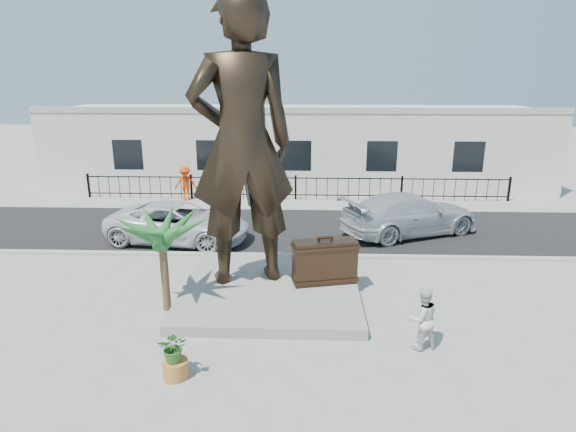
% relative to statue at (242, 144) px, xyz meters
% --- Properties ---
extents(ground, '(100.00, 100.00, 0.00)m').
position_rel_statue_xyz_m(ground, '(1.31, -1.96, -4.45)').
color(ground, '#9E9991').
rests_on(ground, ground).
extents(street, '(40.00, 7.00, 0.01)m').
position_rel_statue_xyz_m(street, '(1.31, 6.04, -4.45)').
color(street, black).
rests_on(street, ground).
extents(curb, '(40.00, 0.25, 0.12)m').
position_rel_statue_xyz_m(curb, '(1.31, 2.54, -4.39)').
color(curb, '#A5A399').
rests_on(curb, ground).
extents(far_sidewalk, '(40.00, 2.50, 0.02)m').
position_rel_statue_xyz_m(far_sidewalk, '(1.31, 10.04, -4.44)').
color(far_sidewalk, '#9E9991').
rests_on(far_sidewalk, ground).
extents(plinth, '(5.20, 5.20, 0.30)m').
position_rel_statue_xyz_m(plinth, '(0.81, -0.46, -4.30)').
color(plinth, gray).
rests_on(plinth, ground).
extents(fence, '(22.00, 0.10, 1.20)m').
position_rel_statue_xyz_m(fence, '(1.31, 10.84, -3.85)').
color(fence, black).
rests_on(fence, ground).
extents(building, '(28.00, 7.00, 4.40)m').
position_rel_statue_xyz_m(building, '(1.31, 15.04, -2.25)').
color(building, silver).
rests_on(building, ground).
extents(statue, '(3.46, 2.75, 8.30)m').
position_rel_statue_xyz_m(statue, '(0.00, 0.00, 0.00)').
color(statue, black).
rests_on(statue, plinth).
extents(suitcase, '(1.98, 1.01, 1.33)m').
position_rel_statue_xyz_m(suitcase, '(2.42, -0.24, -3.49)').
color(suitcase, '#302014').
rests_on(suitcase, plinth).
extents(tourist, '(0.91, 0.80, 1.58)m').
position_rel_statue_xyz_m(tourist, '(4.63, -3.30, -3.66)').
color(tourist, silver).
rests_on(tourist, ground).
extents(car_white, '(5.79, 3.27, 1.53)m').
position_rel_statue_xyz_m(car_white, '(-3.13, 4.11, -3.68)').
color(car_white, silver).
rests_on(car_white, street).
extents(car_silver, '(6.24, 4.48, 1.68)m').
position_rel_statue_xyz_m(car_silver, '(6.11, 5.40, -3.60)').
color(car_silver, '#ABADB0').
rests_on(car_silver, street).
extents(worker, '(1.24, 0.81, 1.79)m').
position_rel_statue_xyz_m(worker, '(-4.37, 10.40, -3.54)').
color(worker, red).
rests_on(worker, far_sidewalk).
extents(palm_tree, '(1.80, 1.80, 3.20)m').
position_rel_statue_xyz_m(palm_tree, '(-2.02, -1.58, -4.45)').
color(palm_tree, '#1F5623').
rests_on(palm_tree, ground).
extents(planter, '(0.56, 0.56, 0.40)m').
position_rel_statue_xyz_m(planter, '(-0.96, -4.68, -4.25)').
color(planter, '#AE6D2E').
rests_on(planter, ground).
extents(shrub, '(0.69, 0.61, 0.69)m').
position_rel_statue_xyz_m(shrub, '(-0.96, -4.68, -3.70)').
color(shrub, '#2F611F').
rests_on(shrub, planter).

